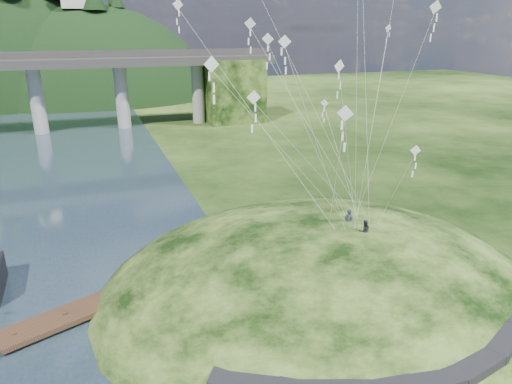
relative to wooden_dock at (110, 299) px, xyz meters
name	(u,v)px	position (x,y,z in m)	size (l,w,h in m)	color
ground	(232,321)	(7.73, -5.02, -0.48)	(320.00, 320.00, 0.00)	black
grass_hill	(320,302)	(15.73, -3.02, -1.98)	(36.00, 32.00, 13.00)	black
footpath	(416,362)	(15.19, -14.76, 1.61)	(22.29, 5.84, 0.83)	black
wooden_dock	(110,299)	(0.00, 0.00, 0.00)	(14.95, 7.82, 1.08)	#311E14
kite_flyers	(359,216)	(18.28, -3.62, 5.37)	(1.03, 2.68, 1.99)	#242630
kite_swarm	(309,26)	(13.21, -4.31, 18.77)	(18.88, 17.04, 16.82)	silver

